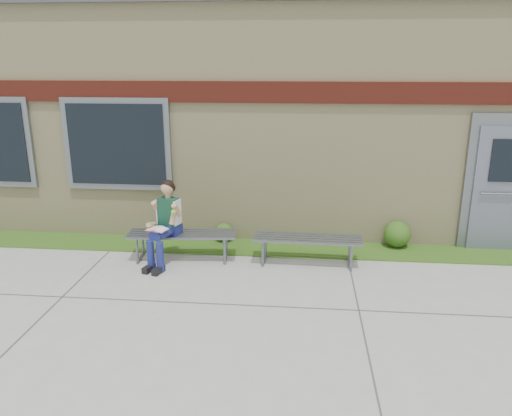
# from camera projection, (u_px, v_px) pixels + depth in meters

# --- Properties ---
(ground) EXTENTS (80.00, 80.00, 0.00)m
(ground) POSITION_uv_depth(u_px,v_px,m) (280.00, 327.00, 6.06)
(ground) COLOR #9E9E99
(ground) RESTS_ON ground
(grass_strip) EXTENTS (16.00, 0.80, 0.02)m
(grass_strip) POSITION_uv_depth(u_px,v_px,m) (287.00, 248.00, 8.54)
(grass_strip) COLOR #295216
(grass_strip) RESTS_ON ground
(school_building) EXTENTS (16.20, 6.22, 4.20)m
(school_building) POSITION_uv_depth(u_px,v_px,m) (294.00, 107.00, 11.17)
(school_building) COLOR beige
(school_building) RESTS_ON ground
(bench_left) EXTENTS (1.77, 0.62, 0.45)m
(bench_left) POSITION_uv_depth(u_px,v_px,m) (182.00, 239.00, 8.02)
(bench_left) COLOR slate
(bench_left) RESTS_ON ground
(bench_right) EXTENTS (1.71, 0.52, 0.44)m
(bench_right) POSITION_uv_depth(u_px,v_px,m) (307.00, 243.00, 7.84)
(bench_right) COLOR slate
(bench_right) RESTS_ON ground
(girl) EXTENTS (0.53, 0.84, 1.33)m
(girl) POSITION_uv_depth(u_px,v_px,m) (165.00, 222.00, 7.75)
(girl) COLOR navy
(girl) RESTS_ON ground
(shrub_mid) EXTENTS (0.32, 0.32, 0.32)m
(shrub_mid) POSITION_uv_depth(u_px,v_px,m) (224.00, 232.00, 8.83)
(shrub_mid) COLOR #295216
(shrub_mid) RESTS_ON grass_strip
(shrub_east) EXTENTS (0.45, 0.45, 0.45)m
(shrub_east) POSITION_uv_depth(u_px,v_px,m) (397.00, 234.00, 8.54)
(shrub_east) COLOR #295216
(shrub_east) RESTS_ON grass_strip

